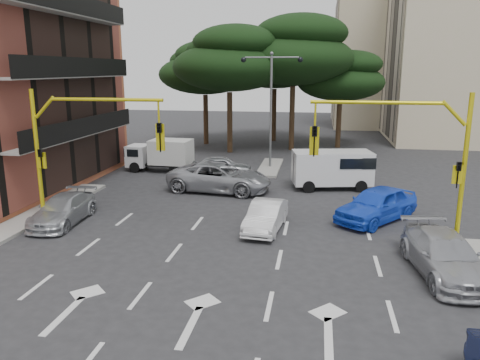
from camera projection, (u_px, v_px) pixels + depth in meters
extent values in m
plane|color=#28282B|center=(226.00, 256.00, 17.47)|extent=(120.00, 120.00, 0.00)
cube|color=gray|center=(270.00, 167.00, 32.80)|extent=(1.40, 6.00, 0.15)
cube|color=black|center=(65.00, 84.00, 25.43)|extent=(0.12, 14.72, 11.20)
cube|color=black|center=(392.00, 51.00, 44.60)|extent=(0.12, 11.04, 16.20)
cube|color=beige|center=(404.00, 58.00, 55.74)|extent=(16.00, 12.00, 16.00)
cube|color=black|center=(335.00, 63.00, 57.15)|extent=(0.12, 11.04, 14.20)
cylinder|color=#382616|center=(230.00, 123.00, 38.64)|extent=(0.44, 0.44, 4.95)
ellipsoid|color=black|center=(229.00, 67.00, 37.61)|extent=(9.15, 9.15, 3.87)
ellipsoid|color=black|center=(236.00, 43.00, 36.69)|extent=(6.86, 6.86, 2.86)
ellipsoid|color=black|center=(224.00, 50.00, 37.67)|extent=(6.07, 6.07, 2.64)
cylinder|color=#382616|center=(292.00, 118.00, 39.71)|extent=(0.44, 0.44, 5.40)
ellipsoid|color=black|center=(293.00, 59.00, 38.58)|extent=(9.98, 9.98, 4.22)
ellipsoid|color=black|center=(301.00, 33.00, 37.62)|extent=(7.49, 7.49, 3.12)
ellipsoid|color=black|center=(288.00, 42.00, 38.61)|extent=(6.62, 6.62, 2.88)
cylinder|color=#382616|center=(206.00, 120.00, 43.01)|extent=(0.44, 0.44, 4.50)
ellipsoid|color=black|center=(205.00, 75.00, 42.07)|extent=(8.32, 8.32, 3.52)
ellipsoid|color=black|center=(210.00, 55.00, 41.20)|extent=(6.24, 6.24, 2.60)
ellipsoid|color=black|center=(200.00, 61.00, 42.16)|extent=(5.52, 5.52, 2.40)
cylinder|color=#382616|center=(339.00, 125.00, 41.14)|extent=(0.44, 0.44, 4.05)
ellipsoid|color=black|center=(341.00, 82.00, 40.29)|extent=(7.49, 7.49, 3.17)
ellipsoid|color=black|center=(349.00, 64.00, 39.46)|extent=(5.62, 5.62, 2.34)
ellipsoid|color=black|center=(335.00, 69.00, 40.41)|extent=(4.97, 4.97, 2.16)
cylinder|color=#382616|center=(274.00, 115.00, 44.88)|extent=(0.44, 0.44, 4.95)
ellipsoid|color=black|center=(275.00, 67.00, 43.84)|extent=(9.15, 9.15, 3.87)
ellipsoid|color=black|center=(281.00, 46.00, 42.93)|extent=(6.86, 6.86, 2.86)
ellipsoid|color=black|center=(270.00, 53.00, 43.90)|extent=(6.07, 6.07, 2.64)
cylinder|color=yellow|center=(463.00, 174.00, 17.31)|extent=(0.18, 0.18, 6.00)
cylinder|color=yellow|center=(454.00, 113.00, 16.88)|extent=(0.95, 0.14, 0.95)
cylinder|color=yellow|center=(376.00, 103.00, 17.24)|extent=(4.80, 0.14, 0.14)
cylinder|color=yellow|center=(315.00, 114.00, 17.70)|extent=(0.08, 0.08, 0.90)
imported|color=black|center=(314.00, 141.00, 17.94)|extent=(0.20, 0.24, 1.20)
cube|color=yellow|center=(314.00, 141.00, 18.02)|extent=(0.36, 0.06, 1.10)
imported|color=black|center=(458.00, 175.00, 17.20)|extent=(0.16, 0.20, 1.00)
cube|color=yellow|center=(457.00, 175.00, 17.30)|extent=(0.35, 0.08, 0.70)
cylinder|color=yellow|center=(38.00, 160.00, 20.07)|extent=(0.18, 0.18, 6.00)
cylinder|color=yellow|center=(45.00, 107.00, 19.46)|extent=(0.95, 0.14, 0.95)
cylinder|color=yellow|center=(106.00, 100.00, 18.94)|extent=(4.80, 0.14, 0.14)
cylinder|color=yellow|center=(159.00, 111.00, 18.69)|extent=(0.08, 0.08, 0.90)
imported|color=black|center=(160.00, 138.00, 18.93)|extent=(0.20, 0.24, 1.20)
cube|color=yellow|center=(160.00, 137.00, 19.01)|extent=(0.36, 0.06, 1.10)
imported|color=black|center=(41.00, 161.00, 19.89)|extent=(0.16, 0.20, 1.00)
cube|color=yellow|center=(42.00, 160.00, 19.99)|extent=(0.35, 0.08, 0.70)
cylinder|color=slate|center=(271.00, 113.00, 31.91)|extent=(0.16, 0.16, 7.50)
cylinder|color=slate|center=(258.00, 57.00, 31.21)|extent=(1.80, 0.10, 0.10)
sphere|color=black|center=(243.00, 60.00, 31.41)|extent=(0.36, 0.36, 0.36)
cylinder|color=slate|center=(285.00, 57.00, 30.92)|extent=(1.80, 0.10, 0.10)
sphere|color=black|center=(300.00, 60.00, 30.80)|extent=(0.36, 0.36, 0.36)
sphere|color=slate|center=(272.00, 53.00, 31.01)|extent=(0.24, 0.24, 0.24)
imported|color=silver|center=(266.00, 216.00, 20.18)|extent=(1.69, 3.87, 1.24)
imported|color=blue|center=(377.00, 204.00, 21.34)|extent=(4.37, 4.74, 1.57)
imported|color=#ACAFB4|center=(63.00, 210.00, 21.07)|extent=(1.97, 4.38, 1.25)
imported|color=#A0A1A7|center=(220.00, 177.00, 26.54)|extent=(6.09, 3.32, 1.62)
imported|color=gray|center=(222.00, 166.00, 30.24)|extent=(4.09, 2.16, 1.32)
imported|color=#A5A6AD|center=(445.00, 255.00, 15.75)|extent=(2.57, 5.01, 1.39)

